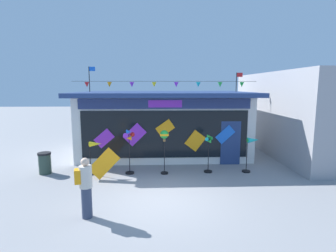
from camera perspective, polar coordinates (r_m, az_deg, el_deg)
The scene contains 11 objects.
ground_plane at distance 8.74m, azimuth -1.67°, elevation -15.48°, with size 80.00×80.00×0.00m, color gray.
kite_shop_building at distance 14.24m, azimuth -0.89°, elevation 0.87°, with size 8.68×5.69×4.58m.
wind_spinner_far_left at distance 11.18m, azimuth -15.68°, elevation -5.52°, with size 0.68×0.39×1.36m.
wind_spinner_left at distance 10.82m, azimuth -8.38°, elevation -3.69°, with size 0.45×0.35×1.85m.
wind_spinner_center_left at distance 10.68m, azimuth -0.80°, elevation -2.79°, with size 0.35×0.35×1.81m.
wind_spinner_center_right at distance 11.09m, azimuth 8.74°, elevation -5.11°, with size 0.36×0.34×1.61m.
wind_spinner_right at distance 11.52m, azimuth 17.55°, elevation -4.39°, with size 0.70×0.35×1.47m.
person_near_camera at distance 7.63m, azimuth -17.38°, elevation -12.32°, with size 0.47×0.36×1.68m.
trash_bin at distance 12.05m, azimuth -25.00°, elevation -7.24°, with size 0.52×0.52×0.89m.
display_kite_on_ground at distance 10.57m, azimuth -13.59°, elevation -7.86°, with size 0.62×0.03×1.13m, color orange.
neighbour_building at distance 17.09m, azimuth 31.37°, elevation 2.54°, with size 7.36×9.52×4.29m, color #99999E.
Camera 1 is at (-0.08, -7.98, 3.55)m, focal length 28.31 mm.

